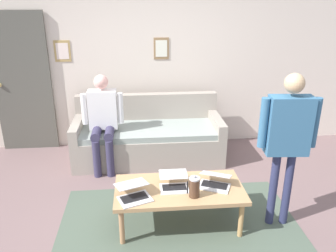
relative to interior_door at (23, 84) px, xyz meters
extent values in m
plane|color=#715959|center=(-1.99, 2.11, -1.02)|extent=(7.68, 7.68, 0.00)
cube|color=#49574A|center=(-2.06, 2.20, -1.02)|extent=(2.48, 1.67, 0.01)
cube|color=beige|center=(-1.99, -0.09, 0.33)|extent=(7.04, 0.10, 2.70)
cube|color=tan|center=(-0.61, -0.04, 0.46)|extent=(0.23, 0.02, 0.30)
cube|color=silver|center=(-0.61, -0.03, 0.46)|extent=(0.17, 0.00, 0.23)
cube|color=olive|center=(-2.04, -0.04, 0.47)|extent=(0.22, 0.02, 0.32)
cube|color=silver|center=(-2.04, -0.03, 0.47)|extent=(0.17, 0.00, 0.24)
cube|color=#515048|center=(0.00, 0.00, 0.00)|extent=(0.82, 0.05, 2.05)
sphere|color=tan|center=(0.31, 0.04, 0.00)|extent=(0.06, 0.06, 0.06)
cube|color=gray|center=(-1.80, 0.56, -0.81)|extent=(2.08, 0.85, 0.42)
cube|color=gray|center=(-1.80, 0.58, -0.56)|extent=(1.84, 0.77, 0.08)
cube|color=gray|center=(-1.80, 0.20, -0.37)|extent=(2.08, 0.14, 0.46)
cube|color=gray|center=(-2.78, 0.56, -0.50)|extent=(0.12, 0.85, 0.20)
cube|color=gray|center=(-0.83, 0.56, -0.50)|extent=(0.12, 0.85, 0.20)
cube|color=tan|center=(-2.06, 2.10, -0.62)|extent=(1.30, 0.65, 0.04)
cylinder|color=tan|center=(-2.64, 2.36, -0.83)|extent=(0.05, 0.05, 0.39)
cylinder|color=tan|center=(-1.48, 2.36, -0.83)|extent=(0.05, 0.05, 0.39)
cylinder|color=tan|center=(-2.64, 1.84, -0.83)|extent=(0.05, 0.05, 0.39)
cylinder|color=tan|center=(-1.48, 1.84, -0.83)|extent=(0.05, 0.05, 0.39)
cube|color=silver|center=(-1.62, 2.28, -0.59)|extent=(0.36, 0.31, 0.01)
cube|color=black|center=(-1.61, 2.26, -0.58)|extent=(0.28, 0.21, 0.00)
cube|color=silver|center=(-1.58, 2.19, -0.48)|extent=(0.35, 0.30, 0.04)
cube|color=black|center=(-1.58, 2.19, -0.48)|extent=(0.32, 0.27, 0.03)
cube|color=silver|center=(-2.01, 2.12, -0.59)|extent=(0.28, 0.21, 0.01)
cube|color=black|center=(-2.01, 2.11, -0.58)|extent=(0.24, 0.13, 0.00)
cube|color=silver|center=(-2.01, 2.02, -0.49)|extent=(0.28, 0.20, 0.01)
cube|color=white|center=(-2.01, 2.02, -0.49)|extent=(0.26, 0.18, 0.01)
cube|color=silver|center=(-2.41, 2.12, -0.59)|extent=(0.37, 0.31, 0.01)
cube|color=black|center=(-2.42, 2.10, -0.58)|extent=(0.29, 0.22, 0.00)
cube|color=silver|center=(-2.44, 2.05, -0.49)|extent=(0.36, 0.30, 0.07)
cube|color=#241D2B|center=(-2.44, 2.05, -0.49)|extent=(0.32, 0.27, 0.06)
cylinder|color=#4C3323|center=(-2.18, 2.27, -0.50)|extent=(0.10, 0.10, 0.19)
cylinder|color=#B7B7BC|center=(-2.18, 2.27, -0.40)|extent=(0.11, 0.11, 0.02)
sphere|color=#B2B2B7|center=(-2.18, 2.27, -0.38)|extent=(0.03, 0.03, 0.03)
cube|color=black|center=(-2.12, 2.27, -0.49)|extent=(0.01, 0.01, 0.13)
cylinder|color=#2B2F51|center=(-3.16, 2.19, -0.62)|extent=(0.08, 0.08, 0.81)
cylinder|color=#2B2F51|center=(-3.01, 2.17, -0.62)|extent=(0.08, 0.08, 0.81)
cube|color=#336387|center=(-3.08, 2.18, 0.07)|extent=(0.42, 0.21, 0.57)
cylinder|color=#336387|center=(-3.32, 2.20, 0.10)|extent=(0.09, 0.09, 0.49)
cylinder|color=#336387|center=(-2.84, 2.16, 0.10)|extent=(0.09, 0.09, 0.49)
sphere|color=tan|center=(-3.08, 2.18, 0.48)|extent=(0.19, 0.19, 0.19)
cylinder|color=#36314E|center=(-1.29, 1.02, -0.77)|extent=(0.10, 0.10, 0.50)
cylinder|color=#36314E|center=(-1.12, 1.02, -0.77)|extent=(0.10, 0.10, 0.50)
cylinder|color=#36314E|center=(-1.29, 0.84, -0.47)|extent=(0.12, 0.40, 0.12)
cylinder|color=#36314E|center=(-1.12, 0.84, -0.47)|extent=(0.12, 0.40, 0.12)
cube|color=white|center=(-1.20, 0.66, -0.21)|extent=(0.37, 0.20, 0.52)
cylinder|color=white|center=(-1.44, 0.71, -0.19)|extent=(0.08, 0.08, 0.42)
cylinder|color=white|center=(-0.97, 0.71, -0.19)|extent=(0.08, 0.08, 0.42)
sphere|color=beige|center=(-1.20, 0.66, 0.16)|extent=(0.19, 0.19, 0.19)
camera|label=1|loc=(-1.68, 5.07, 1.23)|focal=36.63mm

